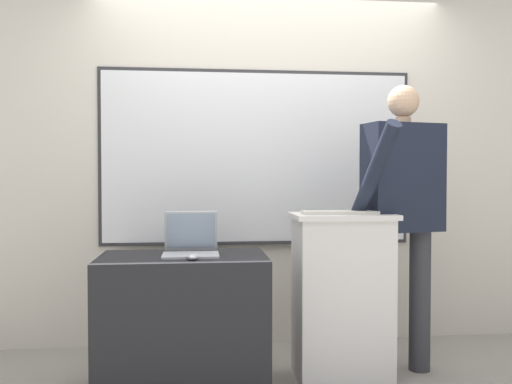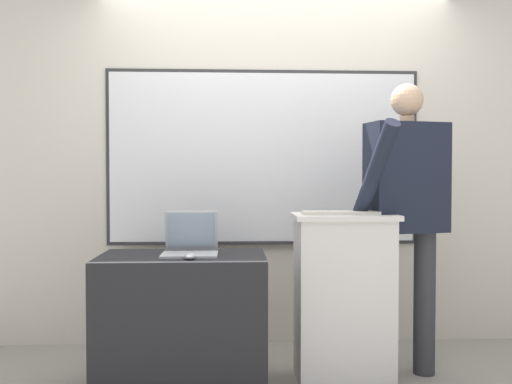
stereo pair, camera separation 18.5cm
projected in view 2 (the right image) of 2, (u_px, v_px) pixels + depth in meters
back_wall at (275, 150)px, 3.97m from camera, size 6.40×0.17×2.81m
lectern_podium at (343, 297)px, 3.20m from camera, size 0.60×0.40×0.99m
side_desk at (183, 322)px, 3.05m from camera, size 0.93×0.55×0.77m
person_presenter at (407, 205)px, 3.25m from camera, size 0.64×0.63×1.76m
laptop at (191, 241)px, 3.10m from camera, size 0.31×0.29×0.24m
wireless_keyboard at (340, 213)px, 3.14m from camera, size 0.44×0.14×0.02m
computer_mouse_by_laptop at (190, 256)px, 2.88m from camera, size 0.06×0.10×0.03m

